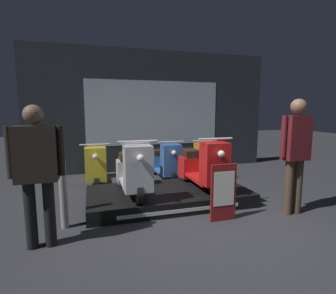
{
  "coord_description": "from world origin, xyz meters",
  "views": [
    {
      "loc": [
        -1.66,
        -3.26,
        1.62
      ],
      "look_at": [
        -0.15,
        1.85,
        0.87
      ],
      "focal_mm": 28.0,
      "sensor_mm": 36.0,
      "label": 1
    }
  ],
  "objects_px": {
    "scooter_display_left": "(133,171)",
    "scooter_backrow_3": "(196,161)",
    "scooter_backrow_2": "(165,163)",
    "person_left_browsing": "(37,164)",
    "street_bollard": "(63,192)",
    "scooter_backrow_1": "(132,165)",
    "scooter_display_right": "(202,167)",
    "price_sign_board": "(223,192)",
    "person_right_browsing": "(296,148)",
    "scooter_backrow_0": "(95,167)"
  },
  "relations": [
    {
      "from": "street_bollard",
      "to": "price_sign_board",
      "type": "bearing_deg",
      "value": -10.33
    },
    {
      "from": "scooter_backrow_1",
      "to": "scooter_display_right",
      "type": "bearing_deg",
      "value": -57.21
    },
    {
      "from": "scooter_backrow_3",
      "to": "person_right_browsing",
      "type": "xyz_separation_m",
      "value": [
        0.55,
        -2.63,
        0.67
      ]
    },
    {
      "from": "person_left_browsing",
      "to": "scooter_display_right",
      "type": "bearing_deg",
      "value": 21.88
    },
    {
      "from": "scooter_backrow_0",
      "to": "person_left_browsing",
      "type": "distance_m",
      "value": 2.79
    },
    {
      "from": "price_sign_board",
      "to": "scooter_backrow_1",
      "type": "bearing_deg",
      "value": 110.59
    },
    {
      "from": "scooter_backrow_0",
      "to": "street_bollard",
      "type": "bearing_deg",
      "value": -102.07
    },
    {
      "from": "scooter_display_left",
      "to": "scooter_backrow_1",
      "type": "distance_m",
      "value": 1.65
    },
    {
      "from": "scooter_backrow_2",
      "to": "scooter_backrow_3",
      "type": "height_order",
      "value": "same"
    },
    {
      "from": "person_left_browsing",
      "to": "person_right_browsing",
      "type": "height_order",
      "value": "person_right_browsing"
    },
    {
      "from": "scooter_display_right",
      "to": "scooter_backrow_3",
      "type": "distance_m",
      "value": 1.73
    },
    {
      "from": "street_bollard",
      "to": "scooter_backrow_2",
      "type": "bearing_deg",
      "value": 46.35
    },
    {
      "from": "scooter_display_left",
      "to": "scooter_backrow_3",
      "type": "relative_size",
      "value": 1.0
    },
    {
      "from": "scooter_display_left",
      "to": "scooter_display_right",
      "type": "xyz_separation_m",
      "value": [
        1.26,
        0.0,
        0.0
      ]
    },
    {
      "from": "scooter_display_left",
      "to": "street_bollard",
      "type": "xyz_separation_m",
      "value": [
        -1.05,
        -0.54,
        -0.1
      ]
    },
    {
      "from": "scooter_display_right",
      "to": "person_right_browsing",
      "type": "relative_size",
      "value": 0.84
    },
    {
      "from": "scooter_backrow_0",
      "to": "scooter_backrow_2",
      "type": "height_order",
      "value": "same"
    },
    {
      "from": "scooter_backrow_2",
      "to": "price_sign_board",
      "type": "relative_size",
      "value": 1.78
    },
    {
      "from": "scooter_display_right",
      "to": "person_right_browsing",
      "type": "bearing_deg",
      "value": -42.48
    },
    {
      "from": "person_right_browsing",
      "to": "street_bollard",
      "type": "distance_m",
      "value": 3.49
    },
    {
      "from": "price_sign_board",
      "to": "street_bollard",
      "type": "height_order",
      "value": "street_bollard"
    },
    {
      "from": "scooter_backrow_1",
      "to": "street_bollard",
      "type": "height_order",
      "value": "street_bollard"
    },
    {
      "from": "scooter_display_right",
      "to": "scooter_backrow_2",
      "type": "height_order",
      "value": "scooter_display_right"
    },
    {
      "from": "scooter_backrow_3",
      "to": "person_right_browsing",
      "type": "relative_size",
      "value": 0.84
    },
    {
      "from": "scooter_backrow_0",
      "to": "person_left_browsing",
      "type": "relative_size",
      "value": 0.9
    },
    {
      "from": "scooter_display_right",
      "to": "scooter_backrow_3",
      "type": "bearing_deg",
      "value": 70.99
    },
    {
      "from": "scooter_backrow_2",
      "to": "street_bollard",
      "type": "distance_m",
      "value": 2.99
    },
    {
      "from": "scooter_backrow_3",
      "to": "price_sign_board",
      "type": "bearing_deg",
      "value": -103.9
    },
    {
      "from": "scooter_backrow_1",
      "to": "scooter_backrow_3",
      "type": "xyz_separation_m",
      "value": [
        1.6,
        0.0,
        0.0
      ]
    },
    {
      "from": "scooter_backrow_0",
      "to": "person_left_browsing",
      "type": "bearing_deg",
      "value": -104.48
    },
    {
      "from": "scooter_backrow_0",
      "to": "scooter_backrow_1",
      "type": "height_order",
      "value": "same"
    },
    {
      "from": "scooter_backrow_2",
      "to": "person_left_browsing",
      "type": "xyz_separation_m",
      "value": [
        -2.28,
        -2.63,
        0.62
      ]
    },
    {
      "from": "scooter_backrow_0",
      "to": "street_bollard",
      "type": "height_order",
      "value": "street_bollard"
    },
    {
      "from": "scooter_display_right",
      "to": "scooter_backrow_2",
      "type": "xyz_separation_m",
      "value": [
        -0.24,
        1.62,
        -0.23
      ]
    },
    {
      "from": "scooter_display_left",
      "to": "scooter_backrow_2",
      "type": "distance_m",
      "value": 1.92
    },
    {
      "from": "person_left_browsing",
      "to": "price_sign_board",
      "type": "bearing_deg",
      "value": 1.48
    },
    {
      "from": "scooter_display_right",
      "to": "scooter_backrow_3",
      "type": "height_order",
      "value": "scooter_display_right"
    },
    {
      "from": "scooter_display_right",
      "to": "price_sign_board",
      "type": "distance_m",
      "value": 0.97
    },
    {
      "from": "scooter_backrow_2",
      "to": "person_left_browsing",
      "type": "relative_size",
      "value": 0.9
    },
    {
      "from": "scooter_backrow_0",
      "to": "street_bollard",
      "type": "distance_m",
      "value": 2.21
    },
    {
      "from": "scooter_display_left",
      "to": "person_left_browsing",
      "type": "xyz_separation_m",
      "value": [
        -1.27,
        -1.01,
        0.39
      ]
    },
    {
      "from": "scooter_display_right",
      "to": "street_bollard",
      "type": "relative_size",
      "value": 1.48
    },
    {
      "from": "scooter_backrow_3",
      "to": "scooter_backrow_2",
      "type": "bearing_deg",
      "value": 180.0
    },
    {
      "from": "scooter_backrow_3",
      "to": "person_right_browsing",
      "type": "height_order",
      "value": "person_right_browsing"
    },
    {
      "from": "person_right_browsing",
      "to": "scooter_backrow_3",
      "type": "bearing_deg",
      "value": 101.77
    },
    {
      "from": "scooter_display_left",
      "to": "person_right_browsing",
      "type": "bearing_deg",
      "value": -23.2
    },
    {
      "from": "scooter_backrow_1",
      "to": "scooter_backrow_0",
      "type": "bearing_deg",
      "value": 180.0
    },
    {
      "from": "scooter_backrow_1",
      "to": "scooter_backrow_3",
      "type": "relative_size",
      "value": 1.0
    },
    {
      "from": "scooter_backrow_2",
      "to": "scooter_backrow_3",
      "type": "bearing_deg",
      "value": 0.0
    },
    {
      "from": "scooter_display_right",
      "to": "scooter_backrow_0",
      "type": "xyz_separation_m",
      "value": [
        -1.84,
        1.62,
        -0.23
      ]
    }
  ]
}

